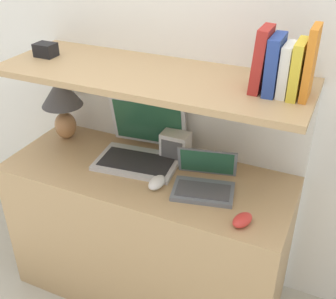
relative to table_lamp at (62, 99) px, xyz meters
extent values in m
cube|color=white|center=(0.53, 0.20, 0.24)|extent=(6.00, 0.05, 2.40)
cube|color=tan|center=(0.53, -0.13, -0.59)|extent=(1.33, 0.52, 0.74)
cube|color=white|center=(0.53, 0.15, -0.37)|extent=(1.33, 0.04, 1.17)
cube|color=tan|center=(0.53, -0.06, 0.22)|extent=(1.33, 0.47, 0.03)
ellipsoid|color=#B27A4C|center=(0.00, 0.00, -0.15)|extent=(0.11, 0.11, 0.14)
cylinder|color=tan|center=(0.00, 0.00, -0.06)|extent=(0.02, 0.02, 0.04)
cone|color=#4C4C51|center=(0.00, 0.00, 0.04)|extent=(0.21, 0.21, 0.15)
cube|color=silver|center=(0.46, -0.08, -0.21)|extent=(0.41, 0.29, 0.02)
cube|color=#232326|center=(0.46, -0.09, -0.20)|extent=(0.35, 0.21, 0.00)
cube|color=silver|center=(0.44, 0.08, -0.07)|extent=(0.38, 0.10, 0.25)
cube|color=#235138|center=(0.44, 0.07, -0.07)|extent=(0.35, 0.09, 0.22)
cube|color=slate|center=(0.82, -0.17, -0.21)|extent=(0.29, 0.22, 0.02)
cube|color=#47474C|center=(0.83, -0.18, -0.20)|extent=(0.25, 0.16, 0.00)
cube|color=slate|center=(0.80, -0.06, -0.13)|extent=(0.26, 0.11, 0.14)
cube|color=#235138|center=(0.80, -0.07, -0.13)|extent=(0.24, 0.09, 0.13)
ellipsoid|color=white|center=(0.62, -0.21, -0.20)|extent=(0.06, 0.11, 0.04)
ellipsoid|color=red|center=(1.03, -0.30, -0.20)|extent=(0.09, 0.11, 0.04)
cube|color=white|center=(0.60, 0.04, -0.15)|extent=(0.13, 0.09, 0.14)
cube|color=#59595B|center=(0.60, 0.00, -0.15)|extent=(0.11, 0.00, 0.09)
cube|color=orange|center=(1.16, -0.06, 0.37)|extent=(0.03, 0.13, 0.26)
cube|color=gold|center=(1.12, -0.06, 0.34)|extent=(0.03, 0.15, 0.20)
cube|color=silver|center=(1.08, -0.06, 0.33)|extent=(0.04, 0.13, 0.19)
cube|color=#284293|center=(1.03, -0.06, 0.34)|extent=(0.04, 0.15, 0.21)
cube|color=#A82823|center=(0.98, -0.06, 0.36)|extent=(0.05, 0.13, 0.24)
cube|color=black|center=(0.00, -0.06, 0.27)|extent=(0.09, 0.07, 0.06)
camera|label=1|loc=(1.29, -1.55, 0.84)|focal=45.00mm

